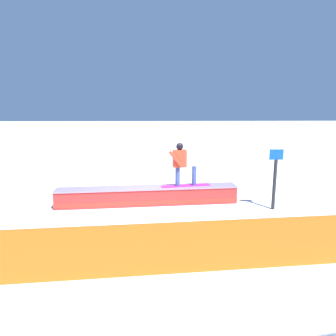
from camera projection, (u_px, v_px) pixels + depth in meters
name	position (u px, v px, depth m)	size (l,w,h in m)	color
ground_plane	(148.00, 204.00, 9.67)	(120.00, 120.00, 0.00)	white
grind_box	(148.00, 196.00, 9.62)	(5.64, 1.09, 0.56)	red
snowboarder	(181.00, 163.00, 9.53)	(1.58, 0.58, 1.37)	#C32496
safety_fence	(141.00, 250.00, 5.48)	(9.82, 0.06, 0.98)	orange
trail_marker	(275.00, 178.00, 9.02)	(0.40, 0.10, 1.81)	#262628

